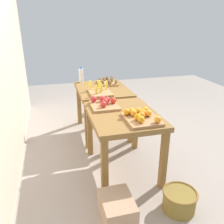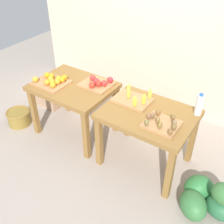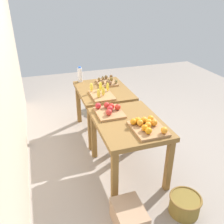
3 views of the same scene
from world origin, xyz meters
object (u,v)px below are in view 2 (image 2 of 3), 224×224
(orange_bin, at_px, (52,81))
(kiwi_bin, at_px, (162,123))
(display_table_right, at_px, (148,121))
(cardboard_produce_box, at_px, (51,98))
(display_table_left, at_px, (74,92))
(water_bottle, at_px, (199,105))
(wicker_basket, at_px, (19,117))
(apple_bin, at_px, (98,83))
(watermelon_pile, at_px, (206,198))
(banana_crate, at_px, (133,99))

(orange_bin, height_order, kiwi_bin, orange_bin)
(display_table_right, xyz_separation_m, cardboard_produce_box, (-1.93, 0.30, -0.54))
(kiwi_bin, bearing_deg, display_table_left, 174.19)
(display_table_right, xyz_separation_m, water_bottle, (0.47, 0.28, 0.24))
(water_bottle, relative_size, wicker_basket, 0.75)
(water_bottle, distance_m, cardboard_produce_box, 2.52)
(apple_bin, distance_m, cardboard_produce_box, 1.31)
(watermelon_pile, xyz_separation_m, cardboard_produce_box, (-2.79, 0.56, -0.04))
(display_table_left, xyz_separation_m, wicker_basket, (-0.84, -0.35, -0.55))
(kiwi_bin, bearing_deg, wicker_basket, -174.40)
(display_table_right, bearing_deg, water_bottle, 30.81)
(water_bottle, relative_size, watermelon_pile, 0.39)
(display_table_right, distance_m, watermelon_pile, 1.03)
(banana_crate, xyz_separation_m, watermelon_pile, (1.12, -0.36, -0.65))
(orange_bin, height_order, water_bottle, water_bottle)
(kiwi_bin, bearing_deg, display_table_right, 148.23)
(display_table_left, distance_m, kiwi_bin, 1.36)
(display_table_right, height_order, cardboard_produce_box, display_table_right)
(display_table_right, bearing_deg, banana_crate, 158.47)
(orange_bin, bearing_deg, banana_crate, 11.97)
(display_table_right, height_order, kiwi_bin, kiwi_bin)
(orange_bin, xyz_separation_m, kiwi_bin, (1.58, -0.01, -0.01))
(apple_bin, bearing_deg, watermelon_pile, -14.03)
(apple_bin, relative_size, kiwi_bin, 1.09)
(display_table_right, distance_m, kiwi_bin, 0.30)
(banana_crate, height_order, cardboard_produce_box, banana_crate)
(orange_bin, distance_m, kiwi_bin, 1.58)
(orange_bin, distance_m, wicker_basket, 0.95)
(watermelon_pile, bearing_deg, kiwi_bin, 169.08)
(orange_bin, relative_size, banana_crate, 1.00)
(kiwi_bin, bearing_deg, cardboard_produce_box, 168.54)
(apple_bin, xyz_separation_m, cardboard_produce_box, (-1.10, 0.14, -0.69))
(wicker_basket, bearing_deg, display_table_right, 10.12)
(cardboard_produce_box, bearing_deg, wicker_basket, -92.53)
(display_table_left, relative_size, apple_bin, 2.60)
(water_bottle, bearing_deg, apple_bin, -174.97)
(wicker_basket, height_order, cardboard_produce_box, cardboard_produce_box)
(kiwi_bin, height_order, water_bottle, water_bottle)
(wicker_basket, xyz_separation_m, cardboard_produce_box, (0.03, 0.65, 0.01))
(apple_bin, height_order, water_bottle, water_bottle)
(display_table_right, xyz_separation_m, wicker_basket, (-1.96, -0.35, -0.55))
(display_table_right, height_order, orange_bin, orange_bin)
(kiwi_bin, bearing_deg, orange_bin, 179.81)
(kiwi_bin, bearing_deg, apple_bin, 164.10)
(display_table_left, height_order, display_table_right, same)
(cardboard_produce_box, bearing_deg, display_table_left, -20.29)
(kiwi_bin, xyz_separation_m, watermelon_pile, (0.64, -0.12, -0.65))
(display_table_right, distance_m, orange_bin, 1.38)
(display_table_left, bearing_deg, wicker_basket, -157.39)
(banana_crate, bearing_deg, water_bottle, 13.55)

